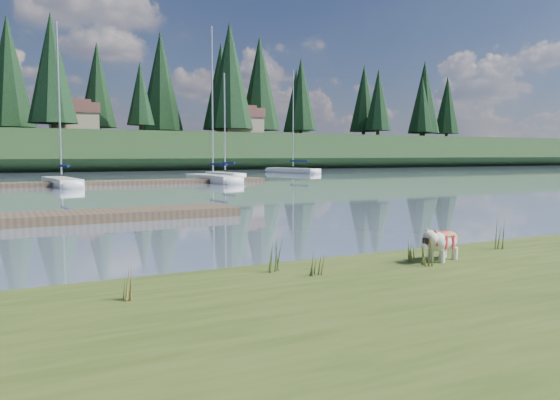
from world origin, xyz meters
TOP-DOWN VIEW (x-y plane):
  - ground at (0.00, 30.00)m, footprint 200.00×200.00m
  - bank at (0.00, -6.00)m, footprint 60.00×9.00m
  - ridge at (0.00, 73.00)m, footprint 200.00×20.00m
  - bulldog at (3.19, -2.61)m, footprint 0.94×0.53m
  - dock_far at (2.00, 30.00)m, footprint 26.00×2.20m
  - sailboat_bg_2 at (0.21, 30.41)m, footprint 2.15×7.38m
  - sailboat_bg_3 at (11.15, 30.89)m, footprint 2.18×8.20m
  - sailboat_bg_4 at (14.17, 35.85)m, footprint 1.80×6.26m
  - sailboat_bg_5 at (26.59, 46.57)m, footprint 3.71×8.51m
  - weed_0 at (0.23, -2.11)m, footprint 0.17×0.14m
  - weed_1 at (0.70, -2.63)m, footprint 0.17×0.14m
  - weed_2 at (2.63, -2.82)m, footprint 0.17×0.14m
  - weed_3 at (-2.09, -2.68)m, footprint 0.17×0.14m
  - weed_4 at (2.63, -2.43)m, footprint 0.17×0.14m
  - weed_5 at (5.03, -2.24)m, footprint 0.17×0.14m
  - mud_lip at (0.00, -1.60)m, footprint 60.00×0.50m
  - conifer_4 at (3.00, 66.00)m, footprint 6.16×6.16m
  - conifer_5 at (15.00, 70.00)m, footprint 3.96×3.96m
  - conifer_6 at (28.00, 68.00)m, footprint 7.04×7.04m
  - conifer_7 at (42.00, 71.00)m, footprint 5.28×5.28m
  - conifer_8 at (55.00, 67.00)m, footprint 4.62×4.62m
  - conifer_9 at (68.00, 70.00)m, footprint 5.94×5.94m
  - house_1 at (6.00, 71.00)m, footprint 6.30×5.30m
  - house_2 at (30.00, 69.00)m, footprint 6.30×5.30m

SIDE VIEW (x-z plane):
  - ground at x=0.00m, z-range 0.00..0.00m
  - mud_lip at x=0.00m, z-range 0.00..0.14m
  - dock_far at x=2.00m, z-range 0.00..0.30m
  - bank at x=0.00m, z-range 0.00..0.35m
  - sailboat_bg_5 at x=26.59m, z-range -5.64..6.27m
  - sailboat_bg_3 at x=11.15m, z-range -5.62..6.27m
  - sailboat_bg_2 at x=0.21m, z-range -5.17..5.83m
  - sailboat_bg_4 at x=14.17m, z-range -4.32..4.98m
  - weed_4 at x=2.63m, z-range 0.32..0.74m
  - weed_3 at x=-2.09m, z-range 0.31..0.76m
  - weed_1 at x=0.70m, z-range 0.31..0.78m
  - weed_0 at x=0.23m, z-range 0.30..0.87m
  - weed_2 at x=2.63m, z-range 0.30..0.90m
  - weed_5 at x=5.03m, z-range 0.30..0.93m
  - bulldog at x=3.19m, z-range 0.42..0.97m
  - ridge at x=0.00m, z-range 0.00..5.00m
  - house_1 at x=6.00m, z-range 4.99..9.64m
  - house_2 at x=30.00m, z-range 4.99..9.64m
  - conifer_5 at x=15.00m, z-range 5.65..16.00m
  - conifer_8 at x=55.00m, z-range 5.62..17.40m
  - conifer_7 at x=42.00m, z-range 5.59..18.79m
  - conifer_9 at x=68.00m, z-range 5.55..20.18m
  - conifer_4 at x=3.00m, z-range 5.54..20.64m
  - conifer_6 at x=28.00m, z-range 5.49..22.49m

